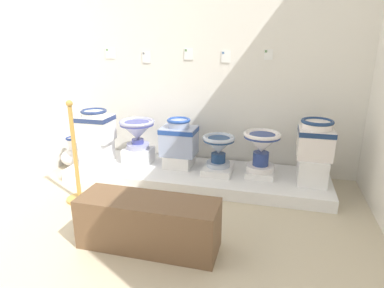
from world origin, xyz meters
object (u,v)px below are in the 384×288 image
(antique_toilet_central_ornate, at_px, (219,146))
(museum_bench, at_px, (149,223))
(antique_toilet_broad_patterned, at_px, (316,138))
(decorative_vase_companion, at_px, (74,156))
(info_placard_fourth, at_px, (226,56))
(plinth_block_leftmost, at_px, (260,172))
(plinth_block_squat_floral, at_px, (138,155))
(antique_toilet_rightmost, at_px, (179,137))
(plinth_block_slender_white, at_px, (97,152))
(plinth_block_central_ornate, at_px, (218,169))
(info_placard_first, at_px, (110,53))
(antique_toilet_leftmost, at_px, (262,145))
(info_placard_second, at_px, (146,57))
(info_placard_fifth, at_px, (268,54))
(plinth_block_broad_patterned, at_px, (312,170))
(antique_toilet_slender_white, at_px, (95,125))
(stanchion_post_near_left, at_px, (77,172))
(antique_toilet_squat_floral, at_px, (137,130))
(plinth_block_rightmost, at_px, (179,160))
(info_placard_third, at_px, (189,54))

(antique_toilet_central_ornate, relative_size, museum_bench, 0.33)
(antique_toilet_broad_patterned, distance_m, decorative_vase_companion, 2.87)
(info_placard_fourth, bearing_deg, plinth_block_leftmost, -40.03)
(plinth_block_squat_floral, height_order, antique_toilet_rightmost, antique_toilet_rightmost)
(plinth_block_slender_white, xyz_separation_m, plinth_block_central_ornate, (1.46, 0.07, -0.10))
(antique_toilet_broad_patterned, bearing_deg, plinth_block_leftmost, 174.63)
(antique_toilet_broad_patterned, distance_m, info_placard_first, 2.61)
(antique_toilet_leftmost, xyz_separation_m, decorative_vase_companion, (-2.30, -0.03, -0.32))
(info_placard_second, bearing_deg, info_placard_fifth, -0.00)
(plinth_block_central_ornate, distance_m, info_placard_second, 1.60)
(antique_toilet_rightmost, xyz_separation_m, info_placard_fourth, (0.46, 0.36, 0.89))
(antique_toilet_central_ornate, bearing_deg, plinth_block_broad_patterned, -0.91)
(antique_toilet_leftmost, bearing_deg, antique_toilet_central_ornate, -175.77)
(antique_toilet_central_ornate, relative_size, info_placard_fifth, 3.16)
(plinth_block_squat_floral, relative_size, plinth_block_central_ornate, 0.83)
(antique_toilet_leftmost, relative_size, info_placard_first, 3.27)
(antique_toilet_slender_white, bearing_deg, stanchion_post_near_left, -75.01)
(antique_toilet_leftmost, relative_size, info_placard_second, 3.08)
(plinth_block_slender_white, height_order, antique_toilet_squat_floral, antique_toilet_squat_floral)
(plinth_block_slender_white, distance_m, antique_toilet_broad_patterned, 2.47)
(plinth_block_rightmost, bearing_deg, info_placard_first, 160.12)
(plinth_block_squat_floral, relative_size, info_placard_second, 2.39)
(plinth_block_rightmost, relative_size, info_placard_fourth, 2.52)
(antique_toilet_rightmost, relative_size, plinth_block_broad_patterned, 1.13)
(plinth_block_rightmost, xyz_separation_m, antique_toilet_central_ornate, (0.48, -0.08, 0.23))
(plinth_block_broad_patterned, bearing_deg, info_placard_third, 162.69)
(info_placard_second, bearing_deg, info_placard_first, 180.00)
(info_placard_third, bearing_deg, plinth_block_leftmost, -23.61)
(info_placard_third, bearing_deg, antique_toilet_central_ornate, -43.57)
(plinth_block_squat_floral, relative_size, info_placard_first, 2.54)
(antique_toilet_squat_floral, relative_size, antique_toilet_broad_patterned, 1.06)
(antique_toilet_central_ornate, height_order, decorative_vase_companion, antique_toilet_central_ornate)
(antique_toilet_rightmost, height_order, decorative_vase_companion, antique_toilet_rightmost)
(antique_toilet_central_ornate, height_order, info_placard_second, info_placard_second)
(antique_toilet_central_ornate, bearing_deg, decorative_vase_companion, 179.89)
(info_placard_fifth, bearing_deg, info_placard_second, 180.00)
(stanchion_post_near_left, bearing_deg, info_placard_third, 56.19)
(antique_toilet_rightmost, xyz_separation_m, info_placard_fifth, (0.93, 0.36, 0.92))
(antique_toilet_slender_white, height_order, antique_toilet_leftmost, antique_toilet_slender_white)
(plinth_block_squat_floral, xyz_separation_m, antique_toilet_broad_patterned, (1.98, -0.10, 0.39))
(plinth_block_central_ornate, relative_size, info_placard_fifth, 3.49)
(antique_toilet_squat_floral, distance_m, stanchion_post_near_left, 0.93)
(info_placard_first, distance_m, decorative_vase_companion, 1.36)
(plinth_block_broad_patterned, bearing_deg, antique_toilet_squat_floral, 177.16)
(info_placard_fourth, bearing_deg, stanchion_post_near_left, -135.90)
(plinth_block_rightmost, relative_size, plinth_block_central_ornate, 0.85)
(antique_toilet_squat_floral, height_order, plinth_block_central_ornate, antique_toilet_squat_floral)
(antique_toilet_rightmost, height_order, info_placard_third, info_placard_third)
(info_placard_third, height_order, info_placard_fourth, info_placard_third)
(plinth_block_central_ornate, bearing_deg, info_placard_third, 136.43)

